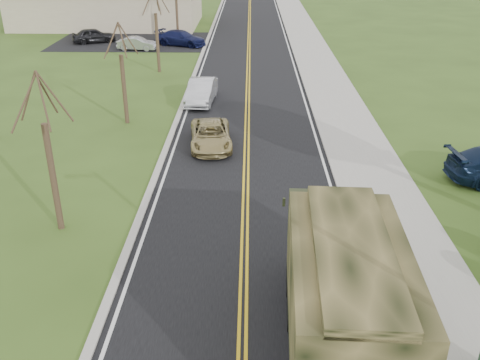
{
  "coord_description": "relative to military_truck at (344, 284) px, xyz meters",
  "views": [
    {
      "loc": [
        0.16,
        -7.45,
        10.44
      ],
      "look_at": [
        -0.19,
        10.6,
        1.8
      ],
      "focal_mm": 40.0,
      "sensor_mm": 36.0,
      "label": 1
    }
  ],
  "objects": [
    {
      "name": "lot_car_navy",
      "position": [
        -9.03,
        40.45,
        -1.52
      ],
      "size": [
        5.24,
        3.6,
        1.41
      ],
      "primitive_type": "imported",
      "rotation": [
        0.0,
        0.0,
        1.2
      ],
      "color": "#10153C",
      "rests_on": "ground"
    },
    {
      "name": "bare_tree_c",
      "position": [
        -9.57,
        30.34,
        0.55
      ],
      "size": [
        2.04,
        2.39,
        6.42
      ],
      "color": "#38281C",
      "rests_on": "ground"
    },
    {
      "name": "curb_left",
      "position": [
        -6.72,
        36.34,
        -2.17
      ],
      "size": [
        0.3,
        120.0,
        0.1
      ],
      "primitive_type": "cube",
      "color": "#9E998E",
      "rests_on": "ground"
    },
    {
      "name": "sedan_silver",
      "position": [
        -5.56,
        22.34,
        -1.48
      ],
      "size": [
        1.89,
        4.63,
        1.49
      ],
      "primitive_type": "imported",
      "rotation": [
        0.0,
        0.0,
        -0.07
      ],
      "color": "silver",
      "rests_on": "ground"
    },
    {
      "name": "bare_tree_b",
      "position": [
        -9.57,
        18.34,
        0.25
      ],
      "size": [
        1.83,
        2.14,
        5.73
      ],
      "color": "#38281C",
      "rests_on": "ground"
    },
    {
      "name": "lot_car_dark",
      "position": [
        -17.71,
        41.64,
        -1.52
      ],
      "size": [
        4.45,
        3.12,
        1.41
      ],
      "primitive_type": "imported",
      "rotation": [
        0.0,
        0.0,
        1.96
      ],
      "color": "black",
      "rests_on": "ground"
    },
    {
      "name": "bare_tree_a",
      "position": [
        -9.57,
        6.34,
        0.4
      ],
      "size": [
        1.93,
        2.26,
        6.08
      ],
      "color": "#38281C",
      "rests_on": "ground"
    },
    {
      "name": "lot_car_silver",
      "position": [
        -12.83,
        38.34,
        -1.63
      ],
      "size": [
        3.71,
        1.6,
        1.19
      ],
      "primitive_type": "imported",
      "rotation": [
        0.0,
        0.0,
        1.47
      ],
      "color": "#A1A1A6",
      "rests_on": "ground"
    },
    {
      "name": "suv_champagne",
      "position": [
        -4.43,
        14.77,
        -1.61
      ],
      "size": [
        2.48,
        4.62,
        1.23
      ],
      "primitive_type": "imported",
      "rotation": [
        0.0,
        0.0,
        0.1
      ],
      "color": "tan",
      "rests_on": "ground"
    },
    {
      "name": "curb_right",
      "position": [
        1.58,
        36.34,
        -2.16
      ],
      "size": [
        0.3,
        120.0,
        0.12
      ],
      "primitive_type": "cube",
      "color": "#9E998E",
      "rests_on": "ground"
    },
    {
      "name": "military_truck",
      "position": [
        0.0,
        0.0,
        0.0
      ],
      "size": [
        3.04,
        7.9,
        3.88
      ],
      "rotation": [
        0.0,
        0.0,
        -0.04
      ],
      "color": "black",
      "rests_on": "ground"
    },
    {
      "name": "sidewalk_right",
      "position": [
        3.33,
        36.34,
        -2.17
      ],
      "size": [
        3.2,
        120.0,
        0.1
      ],
      "primitive_type": "cube",
      "color": "#9E998E",
      "rests_on": "ground"
    },
    {
      "name": "commercial_building",
      "position": [
        -18.55,
        52.31,
        0.46
      ],
      "size": [
        25.5,
        21.5,
        5.65
      ],
      "color": "tan",
      "rests_on": "ground"
    },
    {
      "name": "bare_tree_d",
      "position": [
        -9.57,
        42.34,
        0.33
      ],
      "size": [
        1.88,
        2.2,
        5.91
      ],
      "color": "#38281C",
      "rests_on": "ground"
    },
    {
      "name": "road",
      "position": [
        -2.57,
        36.34,
        -2.22
      ],
      "size": [
        8.0,
        120.0,
        0.01
      ],
      "primitive_type": "cube",
      "color": "black",
      "rests_on": "ground"
    }
  ]
}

